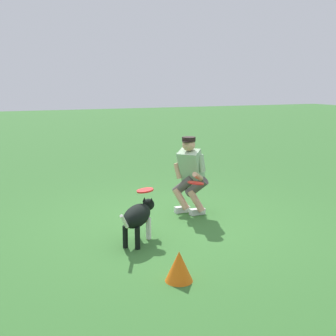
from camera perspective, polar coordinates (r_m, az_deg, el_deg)
ground_plane at (r=6.85m, az=0.84°, el=-7.21°), size 60.00×60.00×0.00m
person at (r=7.17m, az=2.92°, el=-0.61°), size 0.56×0.71×1.29m
dog at (r=5.97m, az=-3.91°, el=-6.29°), size 0.78×0.85×0.55m
frisbee_flying at (r=6.10m, az=-3.02°, el=-2.95°), size 0.33×0.33×0.06m
frisbee_held at (r=6.83m, az=3.66°, el=-1.97°), size 0.36×0.36×0.07m
training_cone at (r=4.90m, az=1.46°, el=-12.74°), size 0.31×0.31×0.34m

